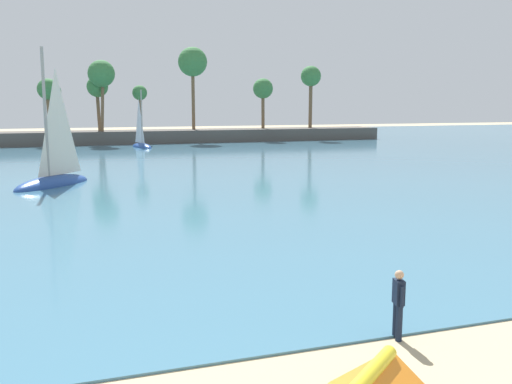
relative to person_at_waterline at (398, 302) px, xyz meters
The scene contains 5 objects.
sea 54.50m from the person_at_waterline, 94.72° to the left, with size 220.00×108.49×0.06m, color teal.
palm_headland 68.58m from the person_at_waterline, 92.29° to the left, with size 85.89×6.19×13.28m.
person_at_waterline is the anchor object (origin of this frame).
sailboat_mid_bay 60.89m from the person_at_waterline, 88.03° to the left, with size 2.71×5.45×7.58m.
sailboat_toward_headland 30.07m from the person_at_waterline, 105.19° to the left, with size 5.85×6.36×9.66m.
Camera 1 is at (-2.71, -4.55, 5.46)m, focal length 39.77 mm.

